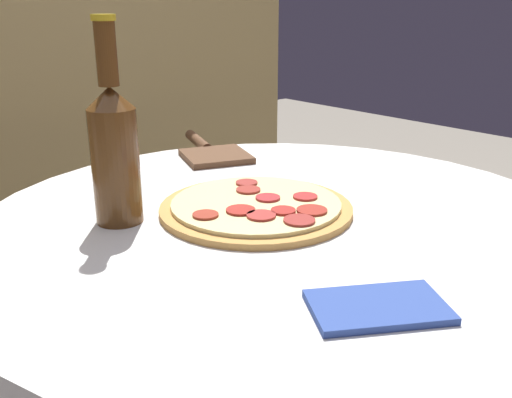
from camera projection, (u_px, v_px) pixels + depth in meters
name	position (u px, v px, depth m)	size (l,w,h in m)	color
table	(282.00, 329.00, 0.89)	(0.90, 0.90, 0.76)	silver
fence_panel	(31.00, 72.00, 1.41)	(1.67, 0.04, 1.79)	tan
pizza	(257.00, 207.00, 0.85)	(0.29, 0.29, 0.02)	#C68E47
beer_bottle	(114.00, 148.00, 0.78)	(0.07, 0.07, 0.28)	#563314
pizza_paddle	(211.00, 152.00, 1.16)	(0.16, 0.27, 0.02)	brown
napkin	(378.00, 307.00, 0.58)	(0.16, 0.14, 0.01)	#334C99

